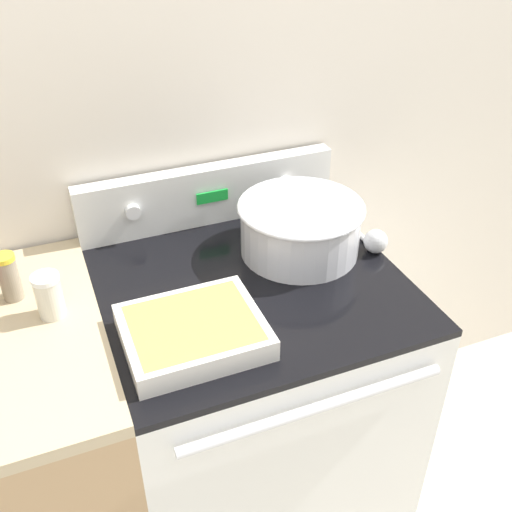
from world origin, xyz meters
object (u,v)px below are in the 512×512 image
object	(u,v)px
spice_jar_white_cap	(49,295)
spice_jar_yellow_cap	(9,277)
ladle	(372,239)
casserole_dish	(193,331)
mixing_bowl	(300,225)

from	to	relation	value
spice_jar_white_cap	spice_jar_yellow_cap	distance (m)	0.13
ladle	spice_jar_white_cap	distance (m)	0.82
spice_jar_yellow_cap	ladle	bearing A→B (deg)	-7.25
casserole_dish	mixing_bowl	bearing A→B (deg)	32.90
ladle	spice_jar_white_cap	bearing A→B (deg)	178.90
casserole_dish	spice_jar_white_cap	bearing A→B (deg)	144.69
mixing_bowl	casserole_dish	xyz separation A→B (m)	(-0.36, -0.24, -0.05)
casserole_dish	ladle	size ratio (longest dim) A/B	1.07
ladle	spice_jar_yellow_cap	xyz separation A→B (m)	(-0.90, 0.11, 0.04)
mixing_bowl	ladle	xyz separation A→B (m)	(0.18, -0.06, -0.05)
mixing_bowl	spice_jar_yellow_cap	size ratio (longest dim) A/B	2.77
spice_jar_white_cap	spice_jar_yellow_cap	world-z (taller)	spice_jar_yellow_cap
ladle	spice_jar_yellow_cap	size ratio (longest dim) A/B	2.34
mixing_bowl	spice_jar_yellow_cap	world-z (taller)	mixing_bowl
spice_jar_yellow_cap	spice_jar_white_cap	bearing A→B (deg)	-51.79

